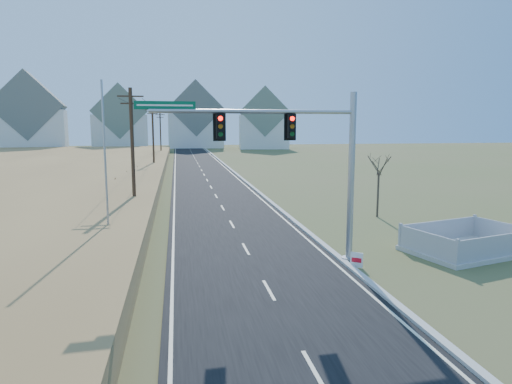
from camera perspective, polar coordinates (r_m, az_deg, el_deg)
name	(u,v)px	position (r m, az deg, el deg)	size (l,w,h in m)	color
ground	(260,275)	(19.97, 0.45, -10.33)	(260.00, 260.00, 0.00)	#50592B
road	(200,168)	(68.99, -7.00, 3.02)	(8.00, 180.00, 0.06)	black
curb	(228,167)	(69.31, -3.57, 3.15)	(0.30, 180.00, 0.18)	#B2AFA8
reed_marsh	(3,173)	(62.39, -29.11, 2.03)	(38.00, 110.00, 1.30)	#AD884E
utility_pole_near	(132,149)	(33.80, -15.18, 5.17)	(1.80, 0.26, 9.00)	#422D1E
utility_pole_mid	(153,138)	(63.71, -12.73, 6.64)	(1.80, 0.26, 9.00)	#422D1E
utility_pole_far	(161,134)	(93.68, -11.85, 7.16)	(1.80, 0.26, 9.00)	#422D1E
condo_nw	(30,119)	(123.56, -26.40, 8.13)	(17.69, 13.38, 19.05)	silver
condo_nnw	(120,123)	(127.45, -16.61, 8.29)	(14.93, 11.17, 17.03)	silver
condo_n	(195,121)	(130.72, -7.58, 8.85)	(15.27, 10.20, 18.54)	silver
condo_ne	(264,123)	(124.82, 0.96, 8.59)	(14.12, 10.51, 16.52)	silver
traffic_signal_mast	(312,162)	(20.62, 7.05, 3.77)	(9.88, 1.00, 7.88)	#9EA0A5
fence_enclosure	(466,247)	(25.62, 24.76, -6.27)	(6.52, 5.25, 1.30)	#B7B5AD
open_sign	(357,260)	(21.29, 12.47, -8.30)	(0.49, 0.36, 0.69)	white
flagpole	(106,183)	(24.62, -18.22, 1.06)	(0.39, 0.39, 8.64)	#B7B5AD
bare_tree	(379,164)	(32.66, 15.14, 3.45)	(1.76, 1.76, 4.67)	#4C3F33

